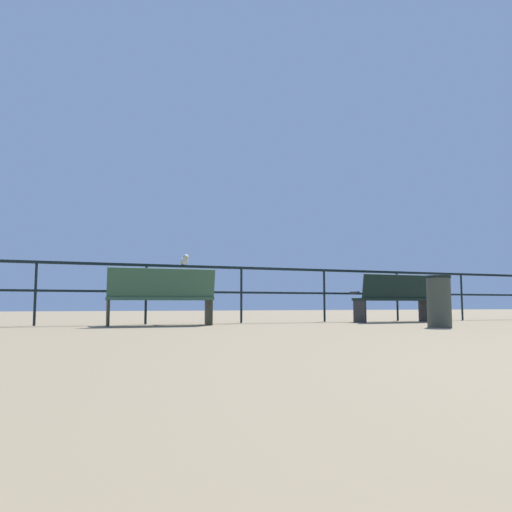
{
  "coord_description": "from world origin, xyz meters",
  "views": [
    {
      "loc": [
        -4.29,
        0.21,
        0.35
      ],
      "look_at": [
        -0.81,
        8.97,
        1.27
      ],
      "focal_mm": 35.21,
      "sensor_mm": 36.0,
      "label": 1
    }
  ],
  "objects_px": {
    "bench_near_left": "(161,294)",
    "bench_near_right": "(396,296)",
    "seagull_on_rail": "(184,260)",
    "trash_bin": "(439,301)"
  },
  "relations": [
    {
      "from": "bench_near_right",
      "to": "seagull_on_rail",
      "type": "bearing_deg",
      "value": 169.89
    },
    {
      "from": "seagull_on_rail",
      "to": "trash_bin",
      "type": "bearing_deg",
      "value": -41.29
    },
    {
      "from": "bench_near_left",
      "to": "bench_near_right",
      "type": "height_order",
      "value": "same"
    },
    {
      "from": "bench_near_left",
      "to": "seagull_on_rail",
      "type": "xyz_separation_m",
      "value": [
        0.57,
        0.76,
        0.66
      ]
    },
    {
      "from": "bench_near_left",
      "to": "trash_bin",
      "type": "distance_m",
      "value": 4.52
    },
    {
      "from": "bench_near_left",
      "to": "bench_near_right",
      "type": "xyz_separation_m",
      "value": [
        4.81,
        0.0,
        0.01
      ]
    },
    {
      "from": "seagull_on_rail",
      "to": "bench_near_right",
      "type": "bearing_deg",
      "value": -10.11
    },
    {
      "from": "bench_near_left",
      "to": "seagull_on_rail",
      "type": "height_order",
      "value": "seagull_on_rail"
    },
    {
      "from": "bench_near_right",
      "to": "trash_bin",
      "type": "bearing_deg",
      "value": -111.37
    },
    {
      "from": "bench_near_left",
      "to": "bench_near_right",
      "type": "relative_size",
      "value": 1.05
    }
  ]
}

